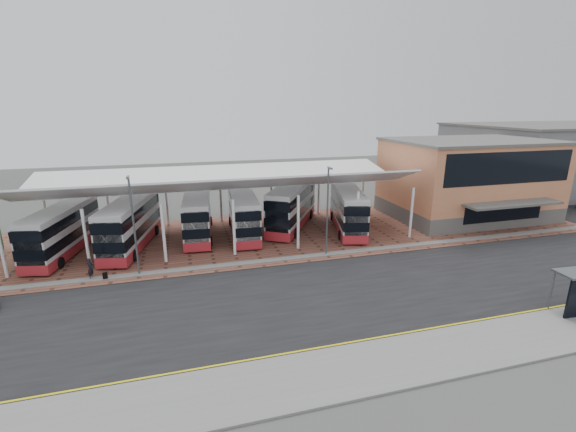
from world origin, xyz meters
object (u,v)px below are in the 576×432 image
Objects in this scene: bus_4 at (292,206)px; terminal at (468,178)px; bus_2 at (198,215)px; pedestrian at (91,268)px; bus_1 at (131,224)px; bus_3 at (243,214)px; bus_0 at (62,231)px; bus_5 at (348,210)px.

terminal is at bearing 28.09° from bus_4.
pedestrian is (-8.67, -8.39, -1.34)m from bus_2.
bus_1 reaches higher than bus_3.
bus_3 is at bearing -44.96° from pedestrian.
terminal reaches higher than bus_4.
bus_4 is (22.22, 2.28, 0.21)m from bus_0.
bus_0 is 0.96× the size of bus_4.
terminal is 1.64× the size of bus_4.
terminal is 1.71× the size of bus_0.
bus_1 is at bearing -141.38° from bus_4.
bus_2 is at bearing 178.34° from terminal.
bus_1 is at bearing -4.88° from pedestrian.
terminal is 16.38m from bus_5.
bus_3 is at bearing 179.77° from terminal.
bus_3 is 11.22m from bus_5.
bus_5 is 25.16m from pedestrian.
terminal reaches higher than bus_2.
pedestrian is (-40.51, -7.47, -3.75)m from terminal.
terminal is 38.19m from bus_1.
bus_1 is at bearing 13.32° from bus_0.
bus_4 is 1.01× the size of bus_5.
bus_5 is (5.52, -2.52, -0.15)m from bus_4.
pedestrian is at bearing -150.65° from bus_5.
bus_4 is at bearing 17.58° from bus_0.
terminal is 43.97m from bus_0.
terminal is at bearing -64.32° from pedestrian.
bus_1 is 1.02× the size of bus_4.
pedestrian is at bearing -50.47° from bus_0.
bus_2 is 1.02× the size of bus_3.
bus_2 reaches higher than bus_0.
bus_2 is 0.98× the size of bus_5.
bus_0 is 27.73m from bus_5.
terminal is 1.66× the size of bus_5.
bus_3 is (4.56, -0.81, -0.03)m from bus_2.
bus_1 is 6.53m from bus_2.
bus_1 is (-38.11, -0.91, -2.33)m from terminal.
bus_3 is 5.72m from bus_4.
bus_1 is 1.03× the size of bus_5.
terminal is 1.72× the size of bus_3.
terminal reaches higher than pedestrian.
terminal is 1.69× the size of bus_2.
terminal is 27.39m from bus_3.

